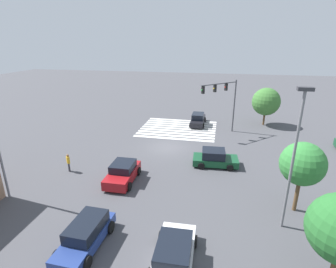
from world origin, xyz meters
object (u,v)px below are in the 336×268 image
traffic_signal_mast (224,96)px  car_0 (123,173)px  car_1 (174,253)px  car_5 (86,235)px  car_4 (198,119)px  street_light_pole_b (295,150)px  tree_corner_b (303,164)px  tree_corner_a (266,102)px  car_3 (215,158)px  pedestrian (68,162)px

traffic_signal_mast → car_0: 16.07m
car_1 → car_5: bearing=84.9°
car_1 → car_4: size_ratio=0.89×
car_4 → street_light_pole_b: street_light_pole_b is taller
car_4 → tree_corner_b: tree_corner_b is taller
car_5 → tree_corner_a: size_ratio=0.88×
car_0 → car_1: car_0 is taller
car_3 → street_light_pole_b: 10.03m
car_5 → car_3: bearing=151.9°
tree_corner_b → car_3: bearing=-46.0°
car_0 → car_4: size_ratio=0.88×
car_3 → tree_corner_b: tree_corner_b is taller
car_5 → car_1: bearing=88.3°
traffic_signal_mast → street_light_pole_b: 17.23m
car_3 → car_5: car_3 is taller
pedestrian → car_5: bearing=-97.2°
car_4 → tree_corner_b: 20.07m
traffic_signal_mast → tree_corner_a: (-5.61, -4.97, -1.57)m
car_3 → traffic_signal_mast: bearing=82.8°
pedestrian → tree_corner_b: size_ratio=0.33×
street_light_pole_b → tree_corner_a: street_light_pole_b is taller
street_light_pole_b → tree_corner_b: (-1.17, -1.95, -1.68)m
car_4 → tree_corner_b: bearing=-154.9°
car_3 → street_light_pole_b: street_light_pole_b is taller
car_4 → traffic_signal_mast: bearing=-134.4°
pedestrian → street_light_pole_b: bearing=-56.9°
traffic_signal_mast → car_5: (7.21, 20.72, -4.09)m
car_3 → car_5: 13.52m
car_5 → tree_corner_a: 28.82m
traffic_signal_mast → tree_corner_a: size_ratio=1.28×
pedestrian → tree_corner_b: bearing=-50.1°
car_4 → car_3: bearing=-167.2°
car_0 → car_5: size_ratio=0.93×
car_1 → car_4: bearing=0.8°
car_4 → car_5: size_ratio=1.06×
car_1 → car_4: 24.25m
car_1 → tree_corner_a: 27.22m
car_3 → tree_corner_b: 8.59m
pedestrian → tree_corner_a: 25.93m
car_4 → street_light_pole_b: size_ratio=0.55×
car_0 → tree_corner_a: bearing=142.9°
car_3 → tree_corner_a: bearing=62.4°
traffic_signal_mast → car_3: 9.89m
car_3 → car_1: bearing=-101.5°
street_light_pole_b → pedestrian: bearing=-13.0°
pedestrian → street_light_pole_b: street_light_pole_b is taller
street_light_pole_b → tree_corner_a: bearing=-94.3°
tree_corner_b → car_1: bearing=40.6°
street_light_pole_b → tree_corner_b: size_ratio=1.77×
car_0 → car_4: 17.26m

